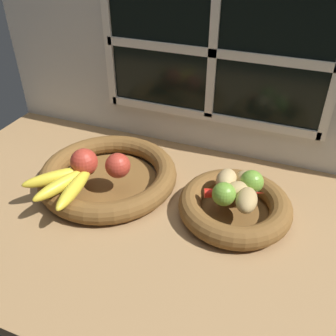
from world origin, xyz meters
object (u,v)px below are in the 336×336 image
(fruit_bowl_left, at_px, (108,175))
(potato_large, at_px, (237,190))
(chili_pepper, at_px, (234,193))
(lime_near, at_px, (224,194))
(potato_oblong, at_px, (226,180))
(fruit_bowl_right, at_px, (235,206))
(lime_far, at_px, (252,182))
(potato_small, at_px, (246,200))
(apple_red_front, at_px, (84,162))
(apple_red_right, at_px, (118,166))
(potato_back, at_px, (248,182))
(banana_bunch_front, at_px, (66,182))

(fruit_bowl_left, distance_m, potato_large, 0.36)
(chili_pepper, bearing_deg, lime_near, -140.74)
(potato_oblong, xyz_separation_m, lime_near, (0.01, -0.06, 0.00))
(fruit_bowl_right, height_order, lime_far, lime_far)
(potato_small, bearing_deg, lime_far, 91.49)
(apple_red_front, bearing_deg, chili_pepper, 7.05)
(potato_large, bearing_deg, fruit_bowl_left, -180.00)
(potato_large, bearing_deg, fruit_bowl_right, -10.62)
(apple_red_right, relative_size, potato_oblong, 0.91)
(chili_pepper, bearing_deg, apple_red_front, 165.09)
(lime_near, relative_size, lime_far, 0.98)
(potato_back, bearing_deg, apple_red_front, -167.72)
(lime_far, bearing_deg, chili_pepper, -131.40)
(fruit_bowl_left, relative_size, potato_oblong, 5.28)
(apple_red_right, distance_m, potato_small, 0.33)
(apple_red_front, bearing_deg, potato_back, 12.28)
(apple_red_right, distance_m, banana_bunch_front, 0.14)
(lime_near, height_order, lime_far, lime_far)
(potato_large, xyz_separation_m, lime_near, (-0.02, -0.04, 0.01))
(potato_back, height_order, chili_pepper, potato_back)
(apple_red_right, xyz_separation_m, chili_pepper, (0.30, 0.03, -0.02))
(lime_near, bearing_deg, potato_small, 6.67)
(banana_bunch_front, xyz_separation_m, potato_small, (0.43, 0.09, 0.01))
(potato_large, distance_m, potato_back, 0.04)
(lime_far, bearing_deg, banana_bunch_front, -160.09)
(apple_red_front, distance_m, lime_near, 0.37)
(banana_bunch_front, bearing_deg, lime_near, 12.69)
(fruit_bowl_right, height_order, potato_oblong, potato_oblong)
(potato_large, distance_m, potato_oblong, 0.04)
(fruit_bowl_right, relative_size, potato_small, 3.33)
(potato_small, bearing_deg, fruit_bowl_right, 135.00)
(fruit_bowl_right, distance_m, potato_small, 0.07)
(lime_near, bearing_deg, fruit_bowl_right, 56.31)
(lime_near, relative_size, chili_pepper, 0.39)
(potato_oblong, distance_m, lime_near, 0.06)
(fruit_bowl_left, height_order, lime_far, lime_far)
(fruit_bowl_left, bearing_deg, potato_back, 6.11)
(apple_red_right, distance_m, potato_back, 0.33)
(apple_red_front, distance_m, potato_oblong, 0.37)
(lime_near, bearing_deg, potato_oblong, 98.65)
(apple_red_right, distance_m, potato_large, 0.31)
(fruit_bowl_left, relative_size, apple_red_front, 5.30)
(banana_bunch_front, xyz_separation_m, lime_near, (0.38, 0.09, 0.01))
(banana_bunch_front, distance_m, chili_pepper, 0.42)
(apple_red_right, bearing_deg, potato_back, 11.83)
(fruit_bowl_left, distance_m, lime_near, 0.34)
(fruit_bowl_left, xyz_separation_m, apple_red_front, (-0.04, -0.05, 0.07))
(potato_large, height_order, lime_far, lime_far)
(fruit_bowl_left, distance_m, lime_far, 0.39)
(banana_bunch_front, bearing_deg, lime_far, 19.91)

